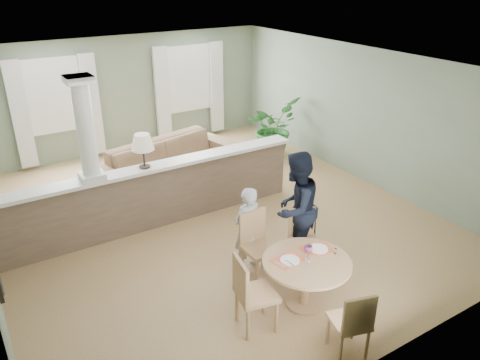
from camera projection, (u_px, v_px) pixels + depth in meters
ground at (209, 216)px, 8.42m from camera, size 8.00×8.00×0.00m
room_shell at (188, 110)px, 8.13m from camera, size 7.02×8.02×2.71m
pony_wall at (150, 189)px, 7.81m from camera, size 5.32×0.38×2.70m
sofa at (172, 164)px, 9.47m from camera, size 3.22×1.83×0.89m
houseplant at (272, 127)px, 10.87m from camera, size 1.58×1.52×1.36m
dining_table at (306, 270)px, 5.99m from camera, size 1.14×1.14×0.78m
chair_far_boy at (257, 242)px, 6.59m from camera, size 0.46×0.46×1.00m
chair_far_man at (303, 236)px, 6.84m from camera, size 0.53×0.53×0.91m
chair_near at (353, 321)px, 5.20m from camera, size 0.50×0.50×0.90m
chair_side at (250, 291)px, 5.58m from camera, size 0.54×0.54×1.02m
child_person at (247, 229)px, 6.71m from camera, size 0.51×0.37×1.31m
man_person at (295, 208)px, 6.84m from camera, size 1.03×0.92×1.74m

